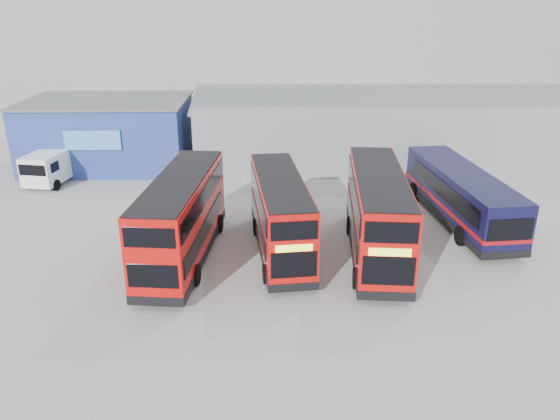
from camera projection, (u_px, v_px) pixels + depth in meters
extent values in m
plane|color=gray|center=(301.00, 269.00, 26.78)|extent=(120.00, 120.00, 0.00)
cube|color=navy|center=(109.00, 133.00, 42.36)|extent=(12.00, 8.00, 5.00)
cube|color=#585D61|center=(105.00, 101.00, 41.43)|extent=(12.30, 8.30, 0.15)
cube|color=#4E94DE|center=(92.00, 140.00, 38.37)|extent=(3.96, 0.15, 1.40)
cube|color=gray|center=(386.00, 126.00, 44.59)|extent=(30.00, 12.00, 5.00)
cube|color=#585D61|center=(396.00, 99.00, 40.98)|extent=(30.50, 6.33, 1.29)
cube|color=#585D61|center=(382.00, 87.00, 46.18)|extent=(30.50, 6.33, 1.29)
cube|color=red|center=(182.00, 217.00, 26.96)|extent=(3.36, 10.33, 3.91)
cube|color=black|center=(184.00, 249.00, 27.61)|extent=(3.40, 10.37, 0.43)
cube|color=black|center=(205.00, 229.00, 26.68)|extent=(0.86, 8.57, 0.92)
cube|color=black|center=(156.00, 228.00, 26.86)|extent=(0.86, 8.57, 0.92)
cube|color=black|center=(205.00, 195.00, 26.44)|extent=(0.95, 9.53, 0.92)
cube|color=black|center=(156.00, 194.00, 26.61)|extent=(0.95, 9.53, 0.92)
cube|color=black|center=(204.00, 193.00, 31.89)|extent=(2.17, 0.25, 1.30)
cube|color=black|center=(202.00, 164.00, 31.25)|extent=(2.17, 0.25, 0.92)
cube|color=#C2D72D|center=(203.00, 179.00, 31.58)|extent=(1.74, 0.20, 0.34)
cube|color=black|center=(153.00, 276.00, 22.44)|extent=(2.12, 0.25, 1.06)
cube|color=black|center=(149.00, 238.00, 21.80)|extent=(2.12, 0.25, 0.87)
cube|color=black|center=(179.00, 179.00, 26.23)|extent=(3.20, 10.17, 0.10)
cylinder|color=black|center=(219.00, 223.00, 30.81)|extent=(0.40, 1.03, 1.01)
cylinder|color=black|center=(179.00, 222.00, 30.97)|extent=(0.40, 1.03, 1.01)
cylinder|color=black|center=(196.00, 275.00, 25.16)|extent=(0.40, 1.03, 1.01)
cylinder|color=black|center=(146.00, 273.00, 25.33)|extent=(0.40, 1.03, 1.01)
cube|color=red|center=(280.00, 214.00, 27.83)|extent=(3.24, 9.62, 3.64)
cube|color=black|center=(280.00, 243.00, 28.43)|extent=(3.28, 9.66, 0.40)
cube|color=black|center=(258.00, 220.00, 28.18)|extent=(0.90, 7.96, 0.85)
cube|color=black|center=(301.00, 218.00, 28.45)|extent=(0.90, 7.96, 0.85)
cube|color=black|center=(258.00, 194.00, 27.29)|extent=(0.99, 8.85, 0.85)
cube|color=black|center=(303.00, 192.00, 27.56)|extent=(0.99, 8.85, 0.85)
cube|color=black|center=(294.00, 265.00, 23.65)|extent=(2.02, 0.26, 1.21)
cube|color=black|center=(294.00, 231.00, 23.05)|extent=(2.02, 0.26, 0.85)
cube|color=#C2D72D|center=(294.00, 248.00, 23.34)|extent=(1.61, 0.21, 0.31)
cube|color=black|center=(270.00, 192.00, 32.39)|extent=(1.97, 0.26, 0.99)
cube|color=black|center=(270.00, 166.00, 31.79)|extent=(1.97, 0.26, 0.81)
cube|color=black|center=(280.00, 179.00, 27.15)|extent=(3.09, 9.47, 0.09)
cylinder|color=black|center=(266.00, 274.00, 25.29)|extent=(0.39, 0.96, 0.93)
cylinder|color=black|center=(312.00, 271.00, 25.54)|extent=(0.39, 0.96, 0.93)
cylinder|color=black|center=(256.00, 226.00, 30.51)|extent=(0.39, 0.96, 0.93)
cylinder|color=black|center=(294.00, 224.00, 30.76)|extent=(0.39, 0.96, 0.93)
cube|color=red|center=(377.00, 213.00, 27.40)|extent=(3.34, 10.44, 3.96)
cube|color=black|center=(375.00, 245.00, 28.05)|extent=(3.38, 10.48, 0.44)
cube|color=black|center=(352.00, 218.00, 28.01)|extent=(0.81, 8.67, 0.93)
cube|color=black|center=(401.00, 219.00, 27.85)|extent=(0.81, 8.67, 0.93)
cube|color=black|center=(354.00, 190.00, 27.04)|extent=(0.90, 9.65, 0.93)
cube|color=black|center=(404.00, 191.00, 26.88)|extent=(0.90, 9.65, 0.93)
cube|color=black|center=(388.00, 271.00, 22.82)|extent=(2.20, 0.24, 1.32)
cube|color=black|center=(392.00, 233.00, 22.18)|extent=(2.20, 0.24, 0.93)
cube|color=#C2D72D|center=(390.00, 252.00, 22.49)|extent=(1.76, 0.19, 0.34)
cube|color=black|center=(368.00, 190.00, 32.38)|extent=(2.15, 0.24, 1.08)
cube|color=black|center=(370.00, 161.00, 31.74)|extent=(2.15, 0.24, 0.88)
cube|color=black|center=(380.00, 175.00, 26.66)|extent=(3.18, 10.28, 0.10)
cylinder|color=black|center=(356.00, 278.00, 24.83)|extent=(0.40, 1.04, 1.02)
cylinder|color=black|center=(409.00, 280.00, 24.68)|extent=(0.40, 1.04, 1.02)
cylinder|color=black|center=(350.00, 225.00, 30.54)|extent=(0.40, 1.04, 1.02)
cylinder|color=black|center=(392.00, 226.00, 30.39)|extent=(0.40, 1.04, 1.02)
cube|color=black|center=(461.00, 194.00, 31.78)|extent=(3.68, 11.56, 2.74)
cube|color=black|center=(458.00, 213.00, 32.22)|extent=(3.73, 11.60, 0.41)
cube|color=maroon|center=(460.00, 202.00, 31.96)|extent=(3.72, 11.59, 0.26)
cube|color=black|center=(486.00, 188.00, 31.47)|extent=(0.98, 9.46, 0.98)
cube|color=black|center=(442.00, 189.00, 31.19)|extent=(0.98, 9.46, 0.98)
cube|color=black|center=(425.00, 163.00, 36.98)|extent=(2.32, 0.28, 1.34)
cube|color=black|center=(511.00, 230.00, 26.45)|extent=(2.27, 0.27, 1.14)
cylinder|color=black|center=(451.00, 189.00, 36.07)|extent=(0.43, 1.10, 1.07)
cylinder|color=black|center=(414.00, 191.00, 35.80)|extent=(0.43, 1.10, 1.07)
cylinder|color=black|center=(505.00, 234.00, 29.40)|extent=(0.43, 1.10, 1.07)
cylinder|color=black|center=(461.00, 236.00, 29.13)|extent=(0.43, 1.10, 1.07)
cube|color=white|center=(54.00, 164.00, 38.87)|extent=(3.04, 5.61, 2.02)
cube|color=black|center=(32.00, 170.00, 36.29)|extent=(1.89, 0.39, 0.74)
cube|color=black|center=(26.00, 165.00, 37.35)|extent=(0.22, 0.95, 0.64)
cube|color=black|center=(55.00, 167.00, 37.03)|extent=(0.22, 0.95, 0.64)
cylinder|color=black|center=(29.00, 183.00, 37.71)|extent=(0.39, 0.80, 0.77)
cylinder|color=black|center=(56.00, 185.00, 37.41)|extent=(0.39, 0.80, 0.77)
cylinder|color=black|center=(57.00, 168.00, 41.03)|extent=(0.39, 0.80, 0.77)
cylinder|color=black|center=(82.00, 169.00, 40.72)|extent=(0.39, 0.80, 0.77)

